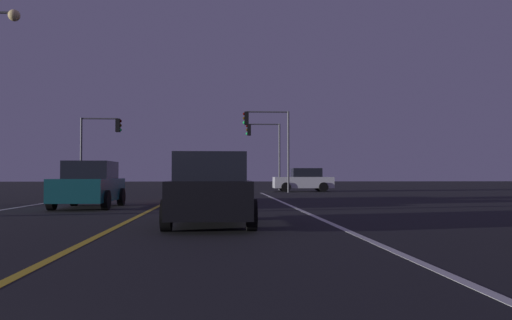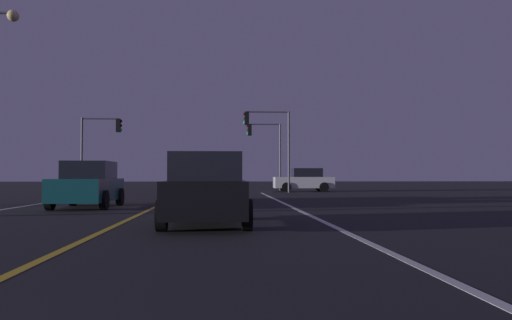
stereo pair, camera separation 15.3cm
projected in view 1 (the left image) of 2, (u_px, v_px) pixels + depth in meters
The scene contains 9 objects.
lane_edge_right at pixel (314, 216), 15.04m from camera, with size 0.16×40.29×0.01m, color silver.
lane_center_divider at pixel (136, 217), 14.70m from camera, with size 0.16×40.29×0.01m, color gold.
car_crossing_side at pixel (304, 180), 38.07m from camera, with size 4.30×2.02×1.70m.
car_oncoming at pixel (90, 185), 19.02m from camera, with size 2.02×4.30×1.70m.
car_ahead_far at pixel (205, 183), 23.51m from camera, with size 2.02×4.30×1.70m.
car_lead_same_lane at pixel (211, 191), 12.32m from camera, with size 2.02×4.30×1.70m.
traffic_light_near_right at pixel (267, 132), 35.78m from camera, with size 3.22×0.36×5.60m.
traffic_light_near_left at pixel (101, 137), 35.02m from camera, with size 2.75×0.36×5.05m.
traffic_light_far_right at pixel (263, 141), 41.27m from camera, with size 2.75×0.36×5.29m.
Camera 1 is at (2.39, -0.79, 1.18)m, focal length 36.56 mm.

